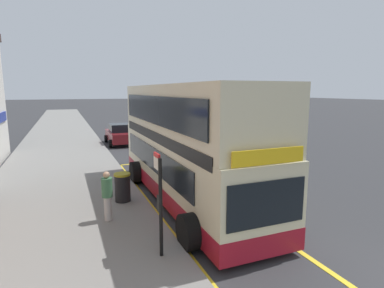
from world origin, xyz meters
TOP-DOWN VIEW (x-y plane):
  - ground_plane at (0.00, 32.00)m, footprint 260.00×260.00m
  - pavement_near at (-7.00, 32.00)m, footprint 6.00×76.00m
  - double_decker_bus at (-2.46, 7.59)m, footprint 3.14×10.40m
  - bus_bay_markings at (-2.54, 7.44)m, footprint 2.93×13.76m
  - bus_stop_sign at (-4.65, 3.71)m, footprint 0.09×0.51m
  - parked_car_white_kerbside at (2.66, 17.48)m, footprint 2.09×4.20m
  - parked_car_maroon_ahead at (-2.68, 21.40)m, footprint 2.09×4.20m
  - pedestrian_waiting_near_sign at (-5.58, 6.34)m, footprint 0.34×0.34m
  - litter_bin at (-4.85, 7.91)m, footprint 0.60×0.60m

SIDE VIEW (x-z plane):
  - ground_plane at x=0.00m, z-range 0.00..0.00m
  - bus_bay_markings at x=-2.54m, z-range 0.00..0.01m
  - pavement_near at x=-7.00m, z-range 0.00..0.14m
  - litter_bin at x=-4.85m, z-range 0.14..1.20m
  - parked_car_white_kerbside at x=2.66m, z-range -0.01..1.61m
  - parked_car_maroon_ahead at x=-2.68m, z-range -0.01..1.61m
  - pedestrian_waiting_near_sign at x=-5.58m, z-range 0.20..1.79m
  - bus_stop_sign at x=-4.65m, z-range 0.38..2.93m
  - double_decker_bus at x=-2.46m, z-range -0.14..4.26m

